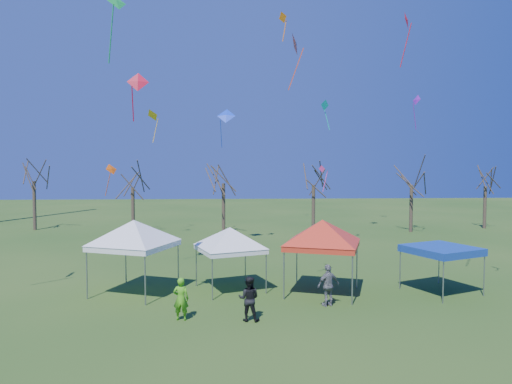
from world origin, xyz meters
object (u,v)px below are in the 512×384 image
person_green (181,299)px  person_dark (249,299)px  tree_5 (486,171)px  tent_white_west (134,225)px  tree_3 (314,168)px  person_grey (328,285)px  tent_blue (441,250)px  tree_2 (223,166)px  tree_1 (132,171)px  tree_4 (412,168)px  tent_white_mid (230,232)px  tent_red (322,225)px  tree_0 (33,164)px

person_green → person_dark: (2.72, -0.23, 0.03)m
tree_5 → tent_white_west: tree_5 is taller
tree_3 → person_grey: bearing=-98.6°
person_green → tent_blue: bearing=-158.5°
tree_2 → tree_3: size_ratio=1.03×
tree_1 → tree_5: 34.52m
tree_4 → tent_white_mid: tree_4 is taller
tree_5 → tent_blue: bearing=-123.8°
tree_4 → person_green: bearing=-128.5°
tent_red → person_green: tent_red is taller
person_green → person_grey: 6.49m
tree_1 → tree_3: bearing=-2.1°
tree_0 → tree_4: bearing=-5.3°
tree_3 → person_green: 26.36m
tree_4 → tent_red: size_ratio=1.77×
tree_0 → tent_white_west: bearing=-58.1°
tree_2 → tent_white_mid: bearing=-88.1°
tree_5 → person_dark: (-24.68, -26.20, -4.84)m
tree_5 → person_grey: bearing=-130.8°
tree_1 → tree_2: size_ratio=0.92×
tent_white_mid → person_grey: tent_white_mid is taller
tree_2 → tent_white_west: (-4.00, -20.22, -2.94)m
tree_3 → tent_red: 20.81m
person_green → person_grey: size_ratio=0.93×
tree_0 → tent_white_mid: (19.13, -22.87, -3.55)m
tree_3 → tent_blue: bearing=-82.9°
tent_white_west → person_dark: 7.33m
person_grey → person_green: bearing=-8.6°
tree_0 → tree_2: bearing=-9.2°
tent_blue → tree_0: bearing=140.9°
tent_white_west → tree_5: bearing=36.1°
tree_0 → tree_5: tree_0 is taller
tree_2 → tree_4: 17.73m
tree_2 → person_green: (-1.32, -24.28, -5.43)m
tent_white_west → tent_red: (9.13, -0.48, 0.01)m
tree_1 → person_dark: tree_1 is taller
tent_red → tree_2: bearing=103.9°
tent_red → person_dark: (-3.72, -3.81, -2.46)m
tent_white_west → tent_red: bearing=-3.0°
tree_1 → tree_5: tree_1 is taller
tree_4 → tent_white_mid: bearing=-131.2°
tent_white_mid → tent_blue: bearing=-5.9°
tree_4 → person_green: size_ratio=4.57×
person_dark → person_grey: (3.59, 1.74, 0.03)m
tree_2 → person_grey: (4.99, -22.77, -5.36)m
tree_1 → tent_white_west: (4.40, -20.49, -2.44)m
tree_2 → person_dark: tree_2 is taller
tree_0 → tent_white_mid: bearing=-50.1°
tree_0 → tree_4: (36.20, -3.38, -0.43)m
tree_2 → tree_5: size_ratio=1.10×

